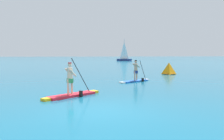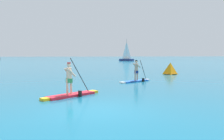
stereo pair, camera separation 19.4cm
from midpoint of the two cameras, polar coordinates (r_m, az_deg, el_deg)
ground at (r=8.90m, az=-3.04°, el=-9.83°), size 440.00×440.00×0.00m
paddleboarder_mid_center at (r=11.76m, az=-9.65°, el=-4.84°), size 2.94×2.24×1.96m
paddleboarder_far_right at (r=18.02m, az=6.26°, el=-1.60°), size 2.93×2.02×1.73m
race_marker_buoy at (r=25.17m, az=14.43°, el=0.22°), size 1.47×1.47×1.25m
sailboat_right_horizon at (r=74.37m, az=3.70°, el=2.98°), size 4.51×4.13×7.05m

